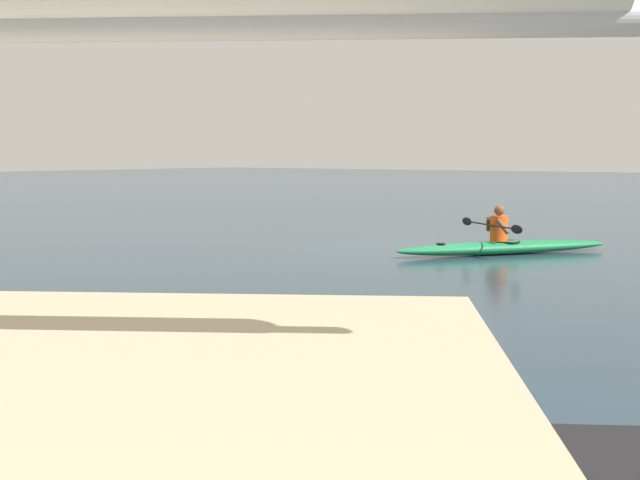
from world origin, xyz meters
name	(u,v)px	position (x,y,z in m)	size (l,w,h in m)	color
ground_plane	(430,249)	(0.00, 0.00, 0.00)	(160.00, 160.00, 0.00)	#233847
kayak	(504,247)	(-1.62, -0.16, 0.14)	(3.21, 4.23, 0.27)	#19723F
kayaker	(498,226)	(-1.52, -0.03, 0.58)	(1.93, 1.38, 0.73)	#E04C14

